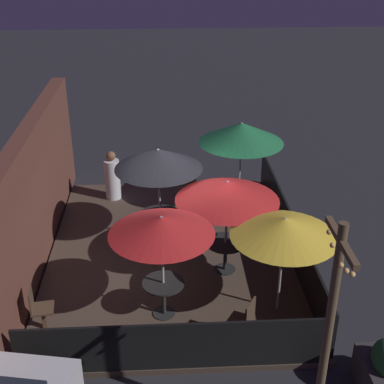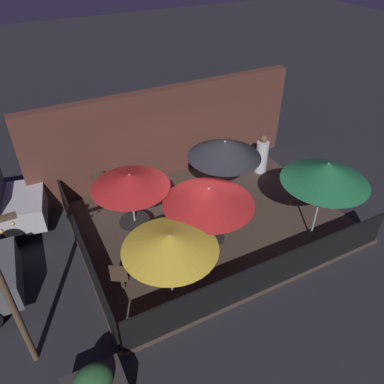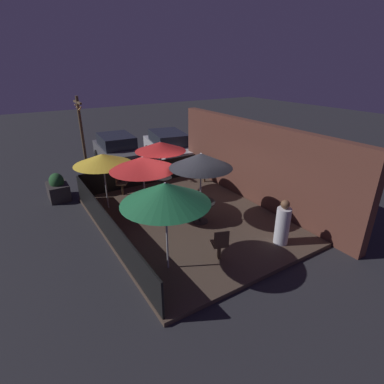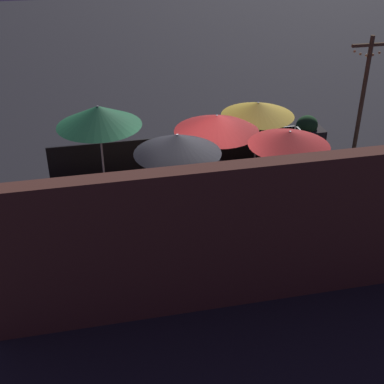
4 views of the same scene
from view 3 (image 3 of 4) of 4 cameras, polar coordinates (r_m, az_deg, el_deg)
name	(u,v)px [view 3 (image 3 of 4)]	position (r m, az deg, el deg)	size (l,w,h in m)	color
ground_plane	(187,220)	(10.38, -1.01, -5.42)	(60.00, 60.00, 0.00)	#26262B
patio_deck	(187,219)	(10.35, -1.01, -5.13)	(7.32, 5.53, 0.12)	#47382D
building_wall	(255,164)	(11.48, 11.87, 5.30)	(8.92, 0.36, 3.07)	brown
fence_front	(107,226)	(9.16, -15.81, -6.32)	(7.12, 0.05, 0.95)	black
fence_side_left	(143,174)	(13.10, -9.28, 3.41)	(0.05, 5.33, 0.95)	black
patio_umbrella_0	(201,161)	(9.23, 1.71, 6.01)	(1.98, 1.98, 2.36)	#B2B2B7
patio_umbrella_1	(160,146)	(11.48, -6.04, 8.62)	(1.93, 1.93, 2.16)	#B2B2B7
patio_umbrella_2	(143,163)	(9.73, -9.38, 5.42)	(2.15, 2.15, 2.14)	#B2B2B7
patio_umbrella_3	(103,159)	(10.73, -16.67, 6.00)	(1.99, 1.99, 2.04)	#B2B2B7
patio_umbrella_4	(165,193)	(6.95, -5.10, -0.24)	(2.15, 2.15, 2.36)	#B2B2B7
dining_table_0	(200,206)	(9.80, 1.60, -2.62)	(0.96, 0.96, 0.73)	black
dining_table_1	(162,181)	(11.91, -5.75, 2.09)	(0.80, 0.80, 0.74)	black
dining_table_2	(145,202)	(10.23, -8.89, -1.90)	(0.85, 0.85, 0.71)	black
patio_chair_0	(120,183)	(12.19, -13.53, 1.74)	(0.55, 0.55, 0.94)	#4C3828
patio_chair_1	(220,244)	(8.00, 5.37, -9.77)	(0.51, 0.51, 0.94)	#4C3828
patio_chair_2	(205,171)	(13.26, 2.57, 4.02)	(0.45, 0.45, 0.90)	#4C3828
patron_0	(283,224)	(9.03, 16.87, -5.89)	(0.58, 0.58, 1.37)	silver
planter_box	(58,188)	(12.94, -24.20, 0.69)	(1.06, 0.74, 1.07)	#332D2D
light_post	(83,137)	(13.54, -20.13, 9.73)	(1.10, 0.12, 3.80)	brown
parked_car_0	(117,150)	(16.19, -14.08, 7.80)	(4.19, 2.04, 1.62)	#5B5B60
parked_car_1	(168,146)	(16.46, -4.53, 8.69)	(4.75, 2.50, 1.62)	silver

